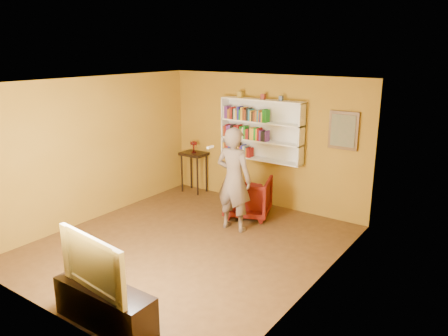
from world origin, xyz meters
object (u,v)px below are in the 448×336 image
at_px(ruby_lustre, 194,144).
at_px(person, 234,179).
at_px(television, 101,261).
at_px(bookshelf, 263,130).
at_px(tv_cabinet, 105,306).
at_px(console_table, 194,159).
at_px(armchair, 248,197).

distance_m(ruby_lustre, person, 2.30).
bearing_deg(television, bookshelf, 103.20).
bearing_deg(person, tv_cabinet, 93.47).
height_order(bookshelf, console_table, bookshelf).
bearing_deg(console_table, armchair, -17.06).
xyz_separation_m(armchair, television, (0.46, -3.95, 0.45)).
xyz_separation_m(bookshelf, ruby_lustre, (-1.68, -0.16, -0.49)).
height_order(console_table, television, television).
xyz_separation_m(console_table, ruby_lustre, (0.00, -0.00, 0.35)).
bearing_deg(armchair, bookshelf, -100.96).
height_order(console_table, tv_cabinet, console_table).
height_order(ruby_lustre, television, ruby_lustre).
distance_m(bookshelf, television, 4.76).
bearing_deg(ruby_lustre, armchair, -17.06).
bearing_deg(ruby_lustre, television, -63.35).
relative_size(person, television, 1.58).
xyz_separation_m(person, tv_cabinet, (0.33, -3.25, -0.70)).
bearing_deg(bookshelf, person, -80.17).
distance_m(bookshelf, tv_cabinet, 4.89).
relative_size(armchair, person, 0.45).
height_order(bookshelf, armchair, bookshelf).
distance_m(bookshelf, console_table, 1.88).
height_order(bookshelf, person, bookshelf).
bearing_deg(bookshelf, armchair, -80.83).
height_order(ruby_lustre, armchair, ruby_lustre).
bearing_deg(person, television, 93.47).
bearing_deg(ruby_lustre, bookshelf, 5.43).
distance_m(ruby_lustre, armchair, 2.01).
relative_size(ruby_lustre, armchair, 0.31).
bearing_deg(television, console_table, 122.78).
distance_m(bookshelf, person, 1.58).
height_order(console_table, ruby_lustre, ruby_lustre).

